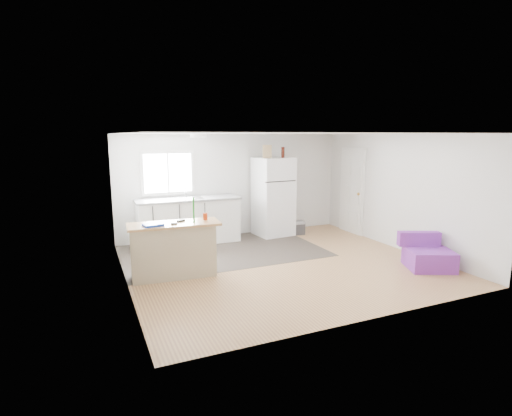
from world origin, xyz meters
The scene contains 19 objects.
room centered at (0.00, 0.00, 1.20)m, with size 5.51×5.01×2.41m.
vinyl_zone centered at (-0.73, 1.25, 0.00)m, with size 4.05×2.50×0.00m, color #342C27.
window centered at (-1.55, 2.49, 1.55)m, with size 1.18×0.06×0.98m.
interior_door centered at (2.72, 1.55, 1.02)m, with size 0.11×0.92×2.10m.
ceiling_fixture centered at (-1.20, 1.20, 2.36)m, with size 0.30×0.30×0.07m, color white.
kitchen_cabinets centered at (-1.20, 2.15, 0.52)m, with size 2.28×0.74×1.31m.
peninsula centered at (-1.97, 0.14, 0.47)m, with size 1.55×0.69×0.93m.
refrigerator centered at (0.85, 2.10, 0.93)m, with size 0.88×0.85×1.85m.
cooler centered at (1.36, 1.89, 0.16)m, with size 0.46×0.35×0.32m.
purple_seat centered at (2.32, -1.25, 0.23)m, with size 0.98×0.99×0.62m.
cleaner_jug centered at (-1.47, -0.07, 0.12)m, with size 0.13×0.10×0.28m.
mop centered at (-1.71, -0.01, 0.23)m, with size 0.27×0.39×1.39m.
red_cup centered at (-1.40, 0.18, 0.99)m, with size 0.08×0.08×0.12m, color #B9310B.
blue_tray centered at (-2.30, 0.06, 0.95)m, with size 0.30×0.22×0.04m, color #1337B6.
tool_a centered at (-1.81, 0.22, 0.94)m, with size 0.14×0.05×0.03m, color black.
tool_b centered at (-1.97, 0.04, 0.94)m, with size 0.10×0.04×0.03m, color black.
cardboard_box centered at (0.66, 2.04, 2.00)m, with size 0.20×0.10×0.30m, color tan.
bottle_left centered at (1.03, 1.98, 1.98)m, with size 0.07×0.07×0.25m, color #3C120A.
bottle_right centered at (1.09, 2.07, 1.98)m, with size 0.07×0.07×0.25m, color #3C120A.
Camera 1 is at (-3.30, -6.36, 2.37)m, focal length 28.00 mm.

